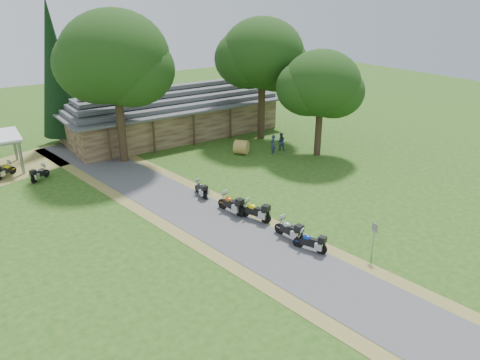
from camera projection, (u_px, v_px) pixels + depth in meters
ground at (275, 255)px, 25.40m from camera, size 120.00×120.00×0.00m
driveway at (227, 229)px, 28.19m from camera, size 51.95×51.95×0.00m
lodge at (171, 110)px, 45.95m from camera, size 21.40×9.40×4.90m
motorcycle_row_a at (310, 241)px, 25.57m from camera, size 1.24×1.85×1.21m
motorcycle_row_b at (289, 229)px, 26.79m from camera, size 0.84×1.99×1.32m
motorcycle_row_c at (255, 210)px, 29.00m from camera, size 1.36×2.08×1.36m
motorcycle_row_d at (231, 203)px, 29.95m from camera, size 1.02×2.12×1.39m
motorcycle_row_e at (201, 188)px, 32.48m from camera, size 0.74×1.73×1.15m
motorcycle_carport_a at (5, 170)px, 35.80m from camera, size 1.73×1.51×1.19m
motorcycle_carport_b at (40, 173)px, 35.24m from camera, size 1.69×1.48×1.17m
person_a at (273, 143)px, 40.78m from camera, size 0.71×0.67×2.02m
person_b at (281, 140)px, 41.82m from camera, size 0.65×0.60×1.87m
hay_bale at (241, 147)px, 40.92m from camera, size 1.67×1.66×1.24m
sign_post at (373, 241)px, 24.75m from camera, size 0.37×0.06×2.06m
oak_lodge_left at (117, 78)px, 36.81m from camera, size 8.59×8.59×13.83m
oak_lodge_right at (262, 70)px, 43.19m from camera, size 7.59×7.59×13.00m
oak_driveway at (321, 98)px, 39.06m from camera, size 6.48×6.48×10.07m
cedar_near at (56, 74)px, 41.53m from camera, size 3.56×3.56×12.99m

